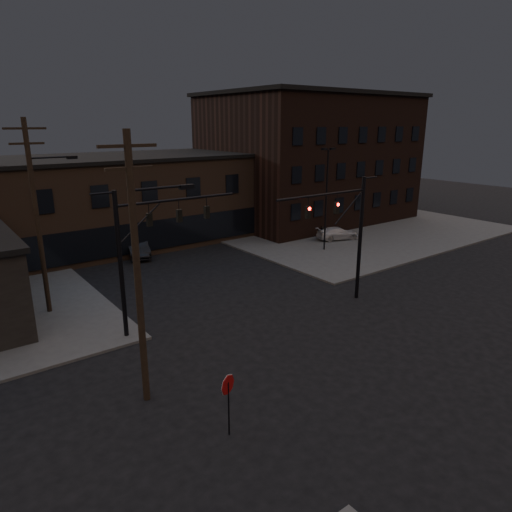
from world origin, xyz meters
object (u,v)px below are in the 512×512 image
(traffic_signal_near, at_px, (349,228))
(traffic_signal_far, at_px, (143,245))
(parked_car_lot_b, at_px, (338,233))
(stop_sign, at_px, (228,391))
(parked_car_lot_a, at_px, (326,225))
(car_crossing, at_px, (137,247))

(traffic_signal_near, bearing_deg, traffic_signal_far, 163.83)
(parked_car_lot_b, bearing_deg, traffic_signal_near, 154.14)
(traffic_signal_far, distance_m, stop_sign, 10.55)
(parked_car_lot_a, bearing_deg, parked_car_lot_b, 139.08)
(traffic_signal_far, relative_size, car_crossing, 1.66)
(parked_car_lot_a, bearing_deg, traffic_signal_far, 99.64)
(traffic_signal_near, bearing_deg, car_crossing, 109.89)
(traffic_signal_far, bearing_deg, traffic_signal_near, -16.17)
(stop_sign, distance_m, parked_car_lot_a, 33.62)
(stop_sign, relative_size, parked_car_lot_a, 0.62)
(traffic_signal_near, xyz_separation_m, car_crossing, (-6.54, 18.09, -4.14))
(traffic_signal_far, xyz_separation_m, parked_car_lot_a, (24.99, 10.97, -4.18))
(traffic_signal_far, height_order, car_crossing, traffic_signal_far)
(traffic_signal_far, xyz_separation_m, parked_car_lot_b, (23.42, 7.87, -4.26))
(parked_car_lot_a, height_order, car_crossing, car_crossing)
(car_crossing, bearing_deg, traffic_signal_near, -54.73)
(traffic_signal_near, distance_m, stop_sign, 15.17)
(parked_car_lot_b, bearing_deg, traffic_signal_far, 127.64)
(parked_car_lot_b, bearing_deg, stop_sign, 144.93)
(parked_car_lot_a, xyz_separation_m, parked_car_lot_b, (-1.57, -3.10, -0.08))
(traffic_signal_far, distance_m, car_crossing, 16.16)
(parked_car_lot_b, relative_size, car_crossing, 0.86)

